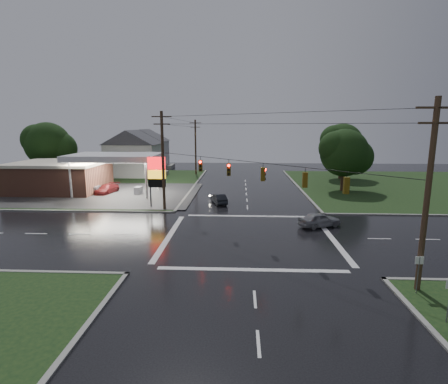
{
  "coord_description": "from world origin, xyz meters",
  "views": [
    {
      "loc": [
        -0.86,
        -28.95,
        9.49
      ],
      "look_at": [
        -2.46,
        4.81,
        3.0
      ],
      "focal_mm": 28.0,
      "sensor_mm": 36.0,
      "label": 1
    }
  ],
  "objects_px": {
    "tree_ne_far": "(343,144)",
    "tree_ne_near": "(345,153)",
    "utility_pole_n": "(196,146)",
    "house_far": "(146,148)",
    "car_pump": "(107,189)",
    "car_crossing": "(319,220)",
    "house_near": "(134,153)",
    "car_north": "(219,199)",
    "pylon_sign": "(157,173)",
    "utility_pole_nw": "(163,160)",
    "tree_nw_behind": "(49,145)",
    "gas_station": "(68,174)",
    "utility_pole_se": "(427,194)"
  },
  "relations": [
    {
      "from": "gas_station",
      "to": "utility_pole_nw",
      "type": "relative_size",
      "value": 2.38
    },
    {
      "from": "utility_pole_nw",
      "to": "car_pump",
      "type": "height_order",
      "value": "utility_pole_nw"
    },
    {
      "from": "house_near",
      "to": "car_north",
      "type": "relative_size",
      "value": 2.97
    },
    {
      "from": "tree_nw_behind",
      "to": "car_crossing",
      "type": "xyz_separation_m",
      "value": [
        40.51,
        -26.61,
        -5.49
      ]
    },
    {
      "from": "tree_ne_far",
      "to": "gas_station",
      "type": "bearing_deg",
      "value": -161.54
    },
    {
      "from": "car_crossing",
      "to": "pylon_sign",
      "type": "bearing_deg",
      "value": 44.98
    },
    {
      "from": "utility_pole_n",
      "to": "car_pump",
      "type": "distance_m",
      "value": 22.46
    },
    {
      "from": "pylon_sign",
      "to": "car_pump",
      "type": "height_order",
      "value": "pylon_sign"
    },
    {
      "from": "house_far",
      "to": "car_crossing",
      "type": "bearing_deg",
      "value": -57.32
    },
    {
      "from": "utility_pole_nw",
      "to": "utility_pole_se",
      "type": "bearing_deg",
      "value": -45.0
    },
    {
      "from": "tree_ne_far",
      "to": "tree_ne_near",
      "type": "bearing_deg",
      "value": -104.07
    },
    {
      "from": "house_far",
      "to": "car_pump",
      "type": "height_order",
      "value": "house_far"
    },
    {
      "from": "pylon_sign",
      "to": "utility_pole_n",
      "type": "distance_m",
      "value": 27.56
    },
    {
      "from": "utility_pole_nw",
      "to": "car_north",
      "type": "bearing_deg",
      "value": 29.1
    },
    {
      "from": "gas_station",
      "to": "house_near",
      "type": "height_order",
      "value": "house_near"
    },
    {
      "from": "pylon_sign",
      "to": "house_near",
      "type": "xyz_separation_m",
      "value": [
        -10.45,
        25.5,
        0.39
      ]
    },
    {
      "from": "house_near",
      "to": "car_crossing",
      "type": "distance_m",
      "value": 42.89
    },
    {
      "from": "pylon_sign",
      "to": "utility_pole_nw",
      "type": "relative_size",
      "value": 0.55
    },
    {
      "from": "gas_station",
      "to": "house_far",
      "type": "xyz_separation_m",
      "value": [
        3.73,
        28.3,
        1.86
      ]
    },
    {
      "from": "utility_pole_se",
      "to": "tree_ne_near",
      "type": "height_order",
      "value": "utility_pole_se"
    },
    {
      "from": "utility_pole_n",
      "to": "tree_ne_far",
      "type": "bearing_deg",
      "value": -8.55
    },
    {
      "from": "pylon_sign",
      "to": "car_crossing",
      "type": "relative_size",
      "value": 1.49
    },
    {
      "from": "pylon_sign",
      "to": "house_near",
      "type": "relative_size",
      "value": 0.54
    },
    {
      "from": "utility_pole_n",
      "to": "car_crossing",
      "type": "xyz_separation_m",
      "value": [
        16.17,
        -34.61,
        -4.78
      ]
    },
    {
      "from": "utility_pole_nw",
      "to": "tree_ne_far",
      "type": "xyz_separation_m",
      "value": [
        26.65,
        24.49,
        0.46
      ]
    },
    {
      "from": "pylon_sign",
      "to": "tree_ne_far",
      "type": "relative_size",
      "value": 0.61
    },
    {
      "from": "utility_pole_nw",
      "to": "house_far",
      "type": "bearing_deg",
      "value": 107.92
    },
    {
      "from": "utility_pole_n",
      "to": "house_near",
      "type": "distance_m",
      "value": 11.67
    },
    {
      "from": "tree_ne_far",
      "to": "car_north",
      "type": "relative_size",
      "value": 2.64
    },
    {
      "from": "tree_nw_behind",
      "to": "tree_ne_far",
      "type": "bearing_deg",
      "value": 4.49
    },
    {
      "from": "house_far",
      "to": "car_north",
      "type": "height_order",
      "value": "house_far"
    },
    {
      "from": "utility_pole_nw",
      "to": "gas_station",
      "type": "bearing_deg",
      "value": 147.77
    },
    {
      "from": "tree_ne_far",
      "to": "car_pump",
      "type": "bearing_deg",
      "value": -157.24
    },
    {
      "from": "utility_pole_n",
      "to": "tree_ne_far",
      "type": "distance_m",
      "value": 26.96
    },
    {
      "from": "gas_station",
      "to": "car_north",
      "type": "xyz_separation_m",
      "value": [
        22.18,
        -6.86,
        -1.93
      ]
    },
    {
      "from": "tree_ne_near",
      "to": "car_crossing",
      "type": "xyz_separation_m",
      "value": [
        -7.48,
        -18.61,
        -4.87
      ]
    },
    {
      "from": "tree_nw_behind",
      "to": "car_pump",
      "type": "relative_size",
      "value": 2.21
    },
    {
      "from": "gas_station",
      "to": "car_pump",
      "type": "bearing_deg",
      "value": -10.75
    },
    {
      "from": "utility_pole_n",
      "to": "car_pump",
      "type": "bearing_deg",
      "value": -117.57
    },
    {
      "from": "house_far",
      "to": "car_pump",
      "type": "xyz_separation_m",
      "value": [
        2.3,
        -29.44,
        -3.75
      ]
    },
    {
      "from": "car_north",
      "to": "car_crossing",
      "type": "relative_size",
      "value": 0.92
    },
    {
      "from": "gas_station",
      "to": "utility_pole_nw",
      "type": "xyz_separation_m",
      "value": [
        16.18,
        -10.2,
        3.17
      ]
    },
    {
      "from": "pylon_sign",
      "to": "tree_ne_far",
      "type": "xyz_separation_m",
      "value": [
        27.65,
        23.49,
        2.17
      ]
    },
    {
      "from": "tree_nw_behind",
      "to": "car_north",
      "type": "bearing_deg",
      "value": -29.47
    },
    {
      "from": "car_crossing",
      "to": "car_pump",
      "type": "distance_m",
      "value": 30.38
    },
    {
      "from": "house_far",
      "to": "car_pump",
      "type": "distance_m",
      "value": 29.77
    },
    {
      "from": "car_north",
      "to": "car_pump",
      "type": "relative_size",
      "value": 0.82
    },
    {
      "from": "car_crossing",
      "to": "car_north",
      "type": "bearing_deg",
      "value": 24.54
    },
    {
      "from": "car_north",
      "to": "utility_pole_nw",
      "type": "bearing_deg",
      "value": 10.28
    },
    {
      "from": "house_near",
      "to": "car_north",
      "type": "bearing_deg",
      "value": -52.99
    }
  ]
}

